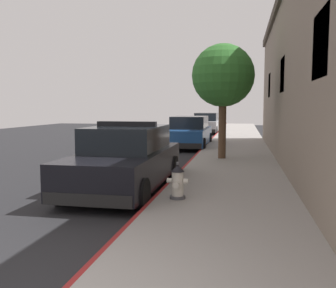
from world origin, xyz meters
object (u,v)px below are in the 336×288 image
(parked_car_silver_ahead, at_px, (189,133))
(parked_car_dark_far, at_px, (206,124))
(fire_hydrant, at_px, (178,182))
(police_cruiser, at_px, (126,159))
(street_tree, at_px, (223,76))

(parked_car_silver_ahead, distance_m, parked_car_dark_far, 10.47)
(fire_hydrant, bearing_deg, parked_car_silver_ahead, 96.76)
(parked_car_silver_ahead, relative_size, fire_hydrant, 6.37)
(parked_car_dark_far, bearing_deg, parked_car_silver_ahead, -89.22)
(police_cruiser, distance_m, parked_car_silver_ahead, 9.91)
(parked_car_silver_ahead, height_order, street_tree, street_tree)
(parked_car_silver_ahead, relative_size, parked_car_dark_far, 1.00)
(police_cruiser, height_order, parked_car_silver_ahead, police_cruiser)
(fire_hydrant, bearing_deg, parked_car_dark_far, 93.89)
(parked_car_silver_ahead, xyz_separation_m, parked_car_dark_far, (-0.14, 10.47, 0.00))
(parked_car_dark_far, distance_m, street_tree, 15.68)
(parked_car_silver_ahead, height_order, fire_hydrant, parked_car_silver_ahead)
(parked_car_silver_ahead, distance_m, fire_hydrant, 11.33)
(police_cruiser, distance_m, fire_hydrant, 2.04)
(fire_hydrant, bearing_deg, street_tree, 85.00)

